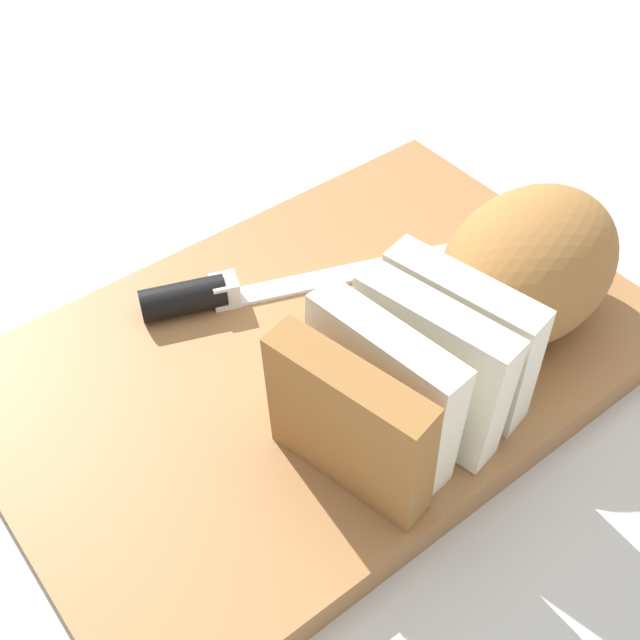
{
  "coord_description": "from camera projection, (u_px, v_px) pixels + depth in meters",
  "views": [
    {
      "loc": [
        0.26,
        0.3,
        0.47
      ],
      "look_at": [
        0.0,
        0.0,
        0.06
      ],
      "focal_mm": 46.06,
      "sensor_mm": 36.0,
      "label": 1
    }
  ],
  "objects": [
    {
      "name": "crumb_near_knife",
      "position": [
        371.0,
        337.0,
        0.6
      ],
      "size": [
        0.01,
        0.01,
        0.01
      ],
      "primitive_type": "sphere",
      "color": "tan",
      "rests_on": "cutting_board"
    },
    {
      "name": "crumb_near_loaf",
      "position": [
        357.0,
        315.0,
        0.61
      ],
      "size": [
        0.01,
        0.01,
        0.01
      ],
      "primitive_type": "sphere",
      "color": "tan",
      "rests_on": "cutting_board"
    },
    {
      "name": "bread_loaf",
      "position": [
        484.0,
        306.0,
        0.55
      ],
      "size": [
        0.3,
        0.14,
        0.1
      ],
      "rotation": [
        0.0,
        0.0,
        0.11
      ],
      "color": "#996633",
      "rests_on": "cutting_board"
    },
    {
      "name": "bread_knife",
      "position": [
        225.0,
        292.0,
        0.62
      ],
      "size": [
        0.26,
        0.13,
        0.02
      ],
      "rotation": [
        0.0,
        0.0,
        2.73
      ],
      "color": "silver",
      "rests_on": "cutting_board"
    },
    {
      "name": "cutting_board",
      "position": [
        320.0,
        360.0,
        0.6
      ],
      "size": [
        0.49,
        0.33,
        0.03
      ],
      "primitive_type": "cube",
      "rotation": [
        0.0,
        0.0,
        -0.05
      ],
      "color": "#9E6B3D",
      "rests_on": "ground_plane"
    },
    {
      "name": "crumb_stray_left",
      "position": [
        313.0,
        359.0,
        0.58
      ],
      "size": [
        0.01,
        0.01,
        0.01
      ],
      "primitive_type": "sphere",
      "color": "tan",
      "rests_on": "cutting_board"
    },
    {
      "name": "ground_plane",
      "position": [
        320.0,
        371.0,
        0.61
      ],
      "size": [
        3.0,
        3.0,
        0.0
      ],
      "primitive_type": "plane",
      "color": "beige"
    }
  ]
}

